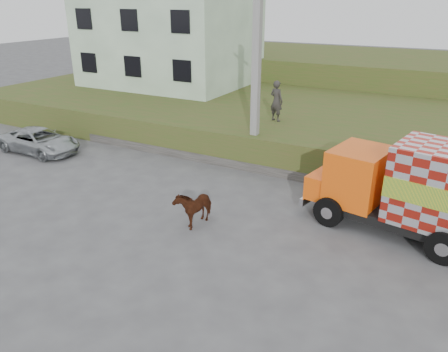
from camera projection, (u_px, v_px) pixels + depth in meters
The scene contains 10 objects.
ground at pixel (224, 215), 14.99m from camera, with size 120.00×120.00×0.00m, color #474749.
embankment at pixel (314, 124), 22.85m from camera, with size 40.00×12.00×1.50m, color #35521B.
embankment_far at pixel (364, 76), 32.34m from camera, with size 40.00×12.00×3.00m, color #35521B.
retaining_strip at pixel (229, 162), 19.21m from camera, with size 16.00×0.50×0.40m, color #595651.
building at pixel (170, 37), 28.69m from camera, with size 10.00×8.00×6.00m, color silver.
utility_pole at pixel (256, 73), 17.62m from camera, with size 1.20×0.30×8.00m.
cargo_truck at pixel (433, 194), 12.85m from camera, with size 7.07×3.42×3.03m.
cow at pixel (194, 206), 14.22m from camera, with size 0.67×1.47×1.24m, color black.
suv at pixel (39, 141), 20.79m from camera, with size 1.90×4.13×1.15m, color #ACB1B6.
pedestrian at pixel (276, 101), 20.30m from camera, with size 0.69×0.45×1.90m, color #33312D.
Camera 1 is at (6.32, -11.77, 6.92)m, focal length 35.00 mm.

